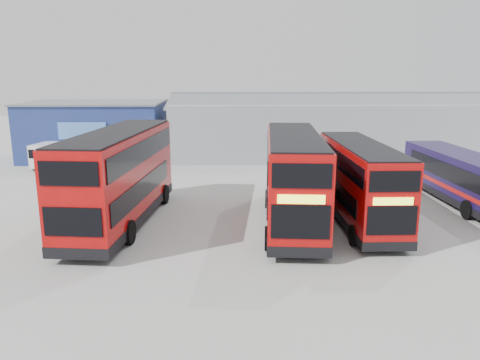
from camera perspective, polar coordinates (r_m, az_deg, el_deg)
ground_plane at (r=26.30m, az=2.66°, el=-4.17°), size 120.00×120.00×0.00m
office_block at (r=45.05m, az=-17.11°, el=5.87°), size 12.30×8.32×5.12m
maintenance_shed at (r=46.39m, az=10.96°, el=6.43°), size 30.50×12.00×5.89m
double_decker_left at (r=24.84m, az=-14.46°, el=0.18°), size 3.93×11.75×4.88m
double_decker_centre at (r=24.24m, az=6.51°, el=0.00°), size 3.55×11.32×4.71m
double_decker_right at (r=25.14m, az=14.39°, el=-0.46°), size 2.59×9.96×4.20m
single_decker_blue at (r=31.08m, az=25.38°, el=0.11°), size 3.04×11.22×3.01m
panel_van at (r=41.79m, az=-21.51°, el=3.09°), size 2.84×5.16×2.13m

